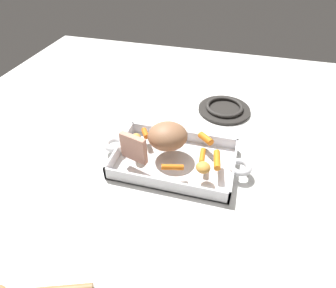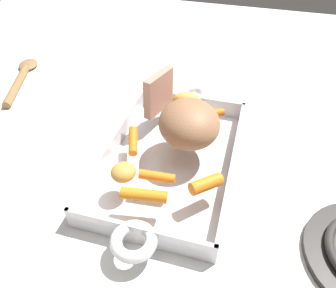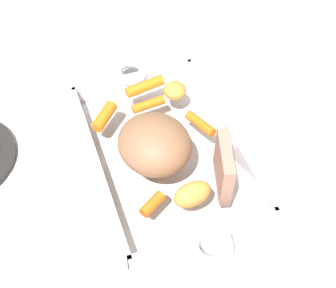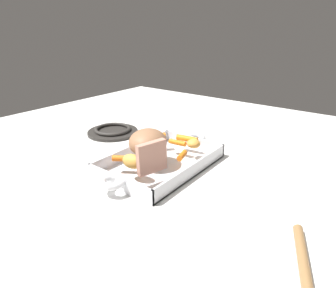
# 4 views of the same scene
# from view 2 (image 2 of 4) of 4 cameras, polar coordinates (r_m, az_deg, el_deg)

# --- Properties ---
(ground_plane) EXTENTS (1.83, 1.83, 0.00)m
(ground_plane) POSITION_cam_2_polar(r_m,az_deg,el_deg) (0.62, 0.45, -3.47)
(ground_plane) COLOR silver
(roasting_dish) EXTENTS (0.46, 0.23, 0.04)m
(roasting_dish) POSITION_cam_2_polar(r_m,az_deg,el_deg) (0.61, 0.46, -2.62)
(roasting_dish) COLOR silver
(roasting_dish) RESTS_ON ground_plane
(pork_roast) EXTENTS (0.15, 0.15, 0.08)m
(pork_roast) POSITION_cam_2_polar(r_m,az_deg,el_deg) (0.58, 3.73, 3.62)
(pork_roast) COLOR #946647
(pork_roast) RESTS_ON roasting_dish
(roast_slice_outer) EXTENTS (0.09, 0.04, 0.09)m
(roast_slice_outer) POSITION_cam_2_polar(r_m,az_deg,el_deg) (0.66, -1.65, 8.99)
(roast_slice_outer) COLOR tan
(roast_slice_outer) RESTS_ON roasting_dish
(baby_carrot_center_left) EXTENTS (0.04, 0.04, 0.02)m
(baby_carrot_center_left) POSITION_cam_2_polar(r_m,az_deg,el_deg) (0.66, 7.98, 5.33)
(baby_carrot_center_left) COLOR orange
(baby_carrot_center_left) RESTS_ON roasting_dish
(baby_carrot_northwest) EXTENTS (0.02, 0.06, 0.02)m
(baby_carrot_northwest) POSITION_cam_2_polar(r_m,az_deg,el_deg) (0.53, -2.34, -5.65)
(baby_carrot_northwest) COLOR orange
(baby_carrot_northwest) RESTS_ON roasting_dish
(baby_carrot_center_right) EXTENTS (0.06, 0.06, 0.03)m
(baby_carrot_center_right) POSITION_cam_2_polar(r_m,az_deg,el_deg) (0.52, 6.69, -6.97)
(baby_carrot_center_right) COLOR orange
(baby_carrot_center_right) RESTS_ON roasting_dish
(baby_carrot_long) EXTENTS (0.06, 0.04, 0.02)m
(baby_carrot_long) POSITION_cam_2_polar(r_m,az_deg,el_deg) (0.59, -6.14, 0.56)
(baby_carrot_long) COLOR orange
(baby_carrot_long) RESTS_ON roasting_dish
(baby_carrot_southeast) EXTENTS (0.03, 0.07, 0.02)m
(baby_carrot_southeast) POSITION_cam_2_polar(r_m,az_deg,el_deg) (0.50, -4.27, -8.92)
(baby_carrot_southeast) COLOR orange
(baby_carrot_southeast) RESTS_ON roasting_dish
(potato_whole) EXTENTS (0.04, 0.06, 0.04)m
(potato_whole) POSITION_cam_2_polar(r_m,az_deg,el_deg) (0.67, 3.67, 7.41)
(potato_whole) COLOR gold
(potato_whole) RESTS_ON roasting_dish
(potato_golden_large) EXTENTS (0.06, 0.06, 0.03)m
(potato_golden_large) POSITION_cam_2_polar(r_m,az_deg,el_deg) (0.53, -7.82, -4.91)
(potato_golden_large) COLOR gold
(potato_golden_large) RESTS_ON roasting_dish
(serving_spoon) EXTENTS (0.23, 0.11, 0.02)m
(serving_spoon) POSITION_cam_2_polar(r_m,az_deg,el_deg) (0.95, -24.25, 10.79)
(serving_spoon) COLOR olive
(serving_spoon) RESTS_ON ground_plane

